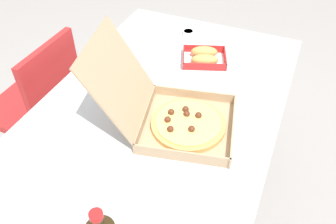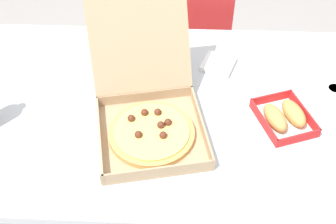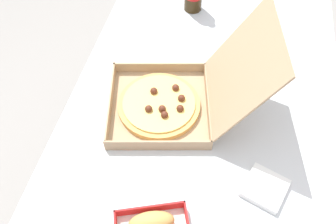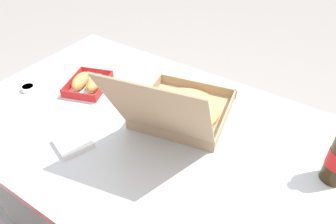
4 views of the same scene
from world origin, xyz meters
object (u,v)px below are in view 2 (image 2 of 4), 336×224
object	(u,v)px
napkin_pile	(218,64)
dipping_sauce_cup	(335,90)
pizza_box_open	(149,115)
bread_side_box	(284,117)
paper_menu	(18,69)
chair	(189,44)

from	to	relation	value
napkin_pile	dipping_sauce_cup	xyz separation A→B (m)	(0.39, -0.12, 0.00)
pizza_box_open	dipping_sauce_cup	bearing A→B (deg)	16.43
bread_side_box	paper_menu	size ratio (longest dim) A/B	1.09
bread_side_box	paper_menu	world-z (taller)	bread_side_box
pizza_box_open	dipping_sauce_cup	world-z (taller)	pizza_box_open
paper_menu	chair	bearing A→B (deg)	30.07
bread_side_box	napkin_pile	bearing A→B (deg)	125.92
pizza_box_open	paper_menu	size ratio (longest dim) A/B	2.57
chair	dipping_sauce_cup	xyz separation A→B (m)	(0.50, -0.59, 0.26)
chair	bread_side_box	size ratio (longest dim) A/B	3.61
bread_side_box	paper_menu	distance (m)	0.96
bread_side_box	pizza_box_open	bearing A→B (deg)	-175.40
chair	bread_side_box	xyz separation A→B (m)	(0.30, -0.74, 0.28)
napkin_pile	bread_side_box	bearing A→B (deg)	-54.08
napkin_pile	pizza_box_open	bearing A→B (deg)	-126.76
paper_menu	dipping_sauce_cup	distance (m)	1.13
pizza_box_open	chair	bearing A→B (deg)	80.69
paper_menu	napkin_pile	xyz separation A→B (m)	(0.73, 0.05, 0.01)
chair	pizza_box_open	bearing A→B (deg)	-99.31
bread_side_box	dipping_sauce_cup	distance (m)	0.25
chair	paper_menu	world-z (taller)	chair
pizza_box_open	paper_menu	world-z (taller)	pizza_box_open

